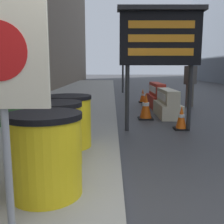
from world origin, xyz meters
TOP-DOWN VIEW (x-y plane):
  - barrel_drum_foreground at (-0.84, 0.67)m, footprint 0.79×0.79m
  - barrel_drum_middle at (-0.94, 1.56)m, footprint 0.79×0.79m
  - barrel_drum_back at (-0.88, 2.44)m, footprint 0.79×0.79m
  - warning_sign at (-0.95, -0.06)m, footprint 0.72×0.08m
  - message_board at (0.98, 4.18)m, footprint 1.98×0.36m
  - jersey_barrier_cream at (1.60, 6.08)m, footprint 0.63×1.66m
  - jersey_barrier_red_striped at (1.60, 8.07)m, footprint 0.54×1.85m
  - traffic_cone_near at (1.22, 9.43)m, footprint 0.34×0.34m
  - traffic_cone_mid at (0.87, 5.63)m, footprint 0.44×0.44m
  - traffic_cone_far at (1.57, 4.29)m, footprint 0.33×0.33m
  - traffic_light_near_curb at (0.54, 14.06)m, footprint 0.28×0.44m
  - pedestrian_worker at (2.89, 8.12)m, footprint 0.54×0.54m

SIDE VIEW (x-z plane):
  - traffic_cone_far at x=1.57m, z-range -0.01..0.59m
  - traffic_cone_near at x=1.22m, z-range -0.01..0.60m
  - jersey_barrier_cream at x=1.60m, z-range -0.05..0.80m
  - traffic_cone_mid at x=0.87m, z-range -0.01..0.77m
  - jersey_barrier_red_striped at x=1.60m, z-range -0.06..0.88m
  - barrel_drum_foreground at x=-0.84m, z-range 0.14..1.04m
  - barrel_drum_middle at x=-0.94m, z-range 0.14..1.04m
  - barrel_drum_back at x=-0.88m, z-range 0.14..1.04m
  - pedestrian_worker at x=2.89m, z-range 0.16..1.99m
  - warning_sign at x=-0.95m, z-range 0.54..2.44m
  - message_board at x=0.98m, z-range 0.73..3.58m
  - traffic_light_near_curb at x=0.54m, z-range 0.95..5.24m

